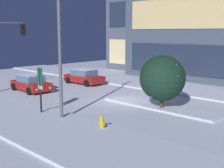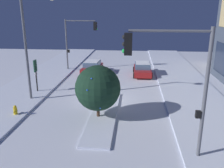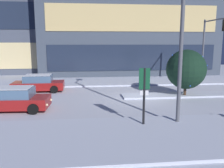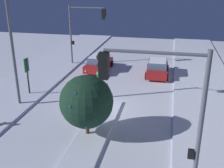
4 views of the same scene
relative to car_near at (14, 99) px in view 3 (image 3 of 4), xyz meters
The scene contains 11 objects.
ground 9.04m from the car_near, 16.01° to the left, with size 52.00×52.00×0.00m, color silver.
curb_strip_near 10.11m from the car_near, 30.84° to the right, with size 52.00×5.20×0.14m, color silver.
curb_strip_far 13.36m from the car_near, 49.50° to the left, with size 52.00×5.20×0.14m, color silver.
median_strip 12.25m from the car_near, 13.84° to the left, with size 9.00×1.80×0.14m, color silver.
office_tower_secondary 22.92m from the car_near, 90.64° to the left, with size 14.81×9.61×15.26m.
car_near is the anchor object (origin of this frame).
car_far 5.96m from the car_near, 86.46° to the left, with size 4.48×2.17×1.49m.
traffic_light_corner_far_right 18.32m from the car_near, 22.59° to the left, with size 0.32×4.03×6.53m.
street_lamp_arched 10.93m from the car_near, 17.06° to the right, with size 0.58×2.78×8.48m.
parking_info_sign 8.45m from the car_near, 26.93° to the right, with size 0.55×0.12×3.02m.
decorated_tree_median 12.71m from the car_near, 11.84° to the left, with size 3.09×3.09×3.74m.
Camera 3 is at (-4.07, -17.78, 4.28)m, focal length 38.31 mm.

